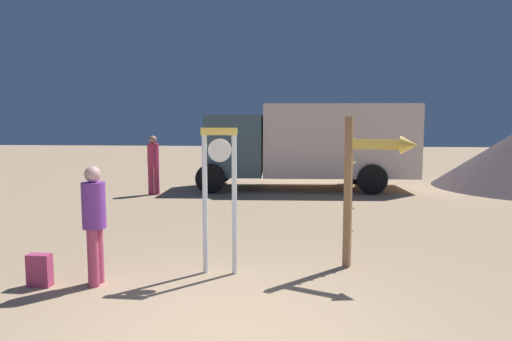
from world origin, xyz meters
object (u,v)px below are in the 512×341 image
(box_truck_near, at_px, (313,142))
(backpack, at_px, (40,270))
(person_near_clock, at_px, (94,219))
(person_distant, at_px, (153,162))
(standing_clock, at_px, (220,186))
(arrow_sign, at_px, (371,171))

(box_truck_near, bearing_deg, backpack, -111.99)
(backpack, distance_m, box_truck_near, 10.13)
(person_near_clock, bearing_deg, person_distant, 103.07)
(person_distant, height_order, box_truck_near, box_truck_near)
(standing_clock, relative_size, person_distant, 1.15)
(standing_clock, xyz_separation_m, person_distant, (-3.25, 6.78, -0.25))
(backpack, xyz_separation_m, person_distant, (-1.02, 7.52, 0.78))
(arrow_sign, height_order, person_near_clock, arrow_sign)
(arrow_sign, xyz_separation_m, backpack, (-4.33, -1.05, -1.22))
(backpack, xyz_separation_m, box_truck_near, (3.76, 9.31, 1.32))
(backpack, height_order, person_distant, person_distant)
(standing_clock, relative_size, box_truck_near, 0.29)
(backpack, bearing_deg, person_near_clock, 10.48)
(arrow_sign, relative_size, person_near_clock, 1.41)
(person_near_clock, xyz_separation_m, person_distant, (-1.72, 7.39, 0.12))
(arrow_sign, height_order, box_truck_near, box_truck_near)
(arrow_sign, xyz_separation_m, box_truck_near, (-0.57, 8.26, 0.10))
(person_distant, distance_m, box_truck_near, 5.14)
(person_near_clock, relative_size, backpack, 3.66)
(person_near_clock, relative_size, box_truck_near, 0.22)
(person_near_clock, bearing_deg, arrow_sign, 14.22)
(arrow_sign, xyz_separation_m, person_near_clock, (-3.64, -0.92, -0.56))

